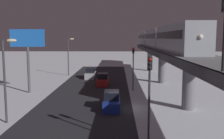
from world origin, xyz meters
TOP-DOWN VIEW (x-y plane):
  - ground_plane at (0.00, 0.00)m, footprint 240.00×240.00m
  - avenue_asphalt at (4.09, 0.00)m, footprint 11.00×83.31m
  - elevated_railway at (-7.36, 0.00)m, footprint 5.00×83.31m
  - subway_train at (-7.45, -24.34)m, footprint 2.94×55.47m
  - sedan_silver at (5.49, -21.66)m, footprint 1.91×4.69m
  - sedan_blue at (0.89, 0.08)m, footprint 1.80×4.53m
  - sedan_red at (2.69, -14.18)m, footprint 1.80×4.10m
  - traffic_light_near at (-2.01, 9.63)m, footprint 0.32×0.44m
  - traffic_light_mid at (-2.01, -9.72)m, footprint 0.32×0.44m
  - commercial_billboard at (12.78, -8.11)m, footprint 4.80×0.36m
  - street_lamp_near at (10.17, 5.00)m, footprint 1.35×0.44m
  - street_lamp_far at (10.17, -25.00)m, footprint 1.35×0.44m

SIDE VIEW (x-z plane):
  - ground_plane at x=0.00m, z-range 0.00..0.00m
  - avenue_asphalt at x=4.09m, z-range 0.00..0.01m
  - sedan_silver at x=5.49m, z-range -0.20..1.77m
  - sedan_blue at x=0.89m, z-range -0.19..1.78m
  - sedan_red at x=2.69m, z-range -0.19..1.78m
  - traffic_light_near at x=-2.01m, z-range 1.00..7.40m
  - traffic_light_mid at x=-2.01m, z-range 1.00..7.40m
  - street_lamp_near at x=10.17m, z-range 0.99..8.64m
  - street_lamp_far at x=10.17m, z-range 0.99..8.64m
  - elevated_railway at x=-7.36m, z-range 2.20..8.15m
  - commercial_billboard at x=12.78m, z-range 2.38..11.28m
  - subway_train at x=-7.45m, z-range 6.03..9.43m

